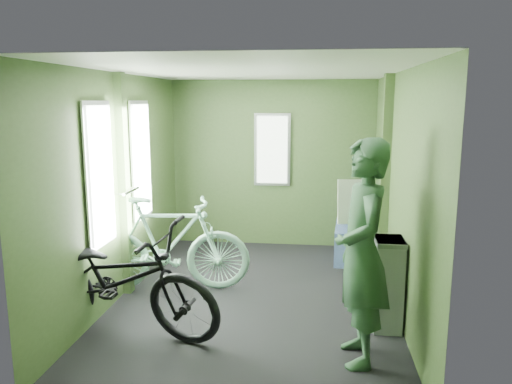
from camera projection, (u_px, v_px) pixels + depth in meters
The scene contains 6 objects.
room at pixel (252, 160), 4.98m from camera, with size 4.00×4.02×2.31m.
bicycle_black at pixel (121, 333), 4.41m from camera, with size 0.68×1.95×1.03m, color black.
bicycle_mint at pixel (169, 291), 5.37m from camera, with size 0.49×1.74×1.05m, color #86C6A6.
passenger at pixel (362, 253), 3.80m from camera, with size 0.50×0.69×1.75m.
waste_box at pixel (388, 284), 4.44m from camera, with size 0.24×0.34×0.83m, color gray.
bench_seat at pixel (357, 238), 6.43m from camera, with size 0.55×0.91×0.93m.
Camera 1 is at (0.60, -4.87, 2.02)m, focal length 35.00 mm.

